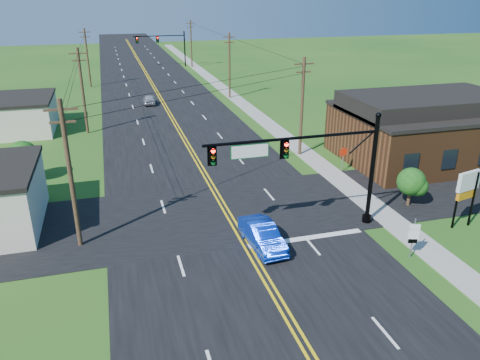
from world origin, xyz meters
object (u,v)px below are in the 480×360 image
object	(u,v)px
blue_car	(262,236)
route_sign	(413,235)
stop_sign	(343,154)
signal_mast_far	(163,43)
signal_mast_main	(309,161)

from	to	relation	value
blue_car	route_sign	xyz separation A→B (m)	(7.88, -3.52, 0.72)
route_sign	stop_sign	size ratio (longest dim) A/B	1.17
route_sign	stop_sign	distance (m)	13.92
blue_car	stop_sign	bearing A→B (deg)	39.64
signal_mast_far	blue_car	xyz separation A→B (m)	(-3.37, -73.17, -3.80)
stop_sign	blue_car	bearing A→B (deg)	-134.95
blue_car	route_sign	distance (m)	8.66
signal_mast_main	blue_car	world-z (taller)	signal_mast_main
signal_mast_far	blue_car	world-z (taller)	signal_mast_far
route_sign	stop_sign	bearing A→B (deg)	97.04
route_sign	signal_mast_main	bearing A→B (deg)	152.62
signal_mast_main	signal_mast_far	world-z (taller)	same
blue_car	stop_sign	xyz separation A→B (m)	(10.54, 10.15, 0.80)
signal_mast_main	blue_car	size ratio (longest dim) A/B	2.51
signal_mast_main	stop_sign	size ratio (longest dim) A/B	5.28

